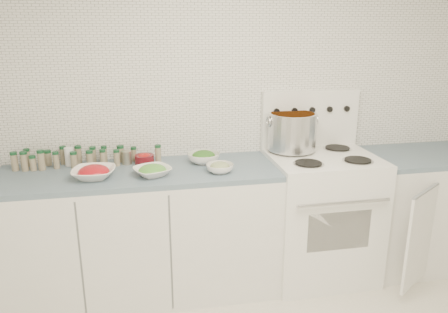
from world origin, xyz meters
TOP-DOWN VIEW (x-y plane):
  - room_walls at (0.00, 0.00)m, footprint 3.54×3.04m
  - counter_left at (-0.82, 1.19)m, footprint 1.85×0.62m
  - stove at (0.48, 1.19)m, footprint 0.76×0.70m
  - counter_right at (1.30, 1.19)m, footprint 0.89×0.85m
  - stock_pot at (0.30, 1.35)m, footprint 0.38×0.35m
  - bowl_tomato at (-1.10, 1.10)m, footprint 0.30×0.30m
  - bowl_snowpea at (-0.74, 1.08)m, footprint 0.30×0.30m
  - bowl_broccoli at (-0.37, 1.29)m, footprint 0.29×0.29m
  - bowl_zucchini at (-0.30, 1.06)m, footprint 0.20×0.20m
  - bowl_pepper at (-0.78, 1.34)m, footprint 0.13×0.13m
  - salt_canister at (-1.29, 1.41)m, footprint 0.08×0.08m
  - tin_can at (-0.90, 1.36)m, footprint 0.09×0.09m
  - spice_cluster at (-1.25, 1.39)m, footprint 0.99×0.16m

SIDE VIEW (x-z plane):
  - counter_right at x=1.30m, z-range 0.00..0.90m
  - counter_left at x=-0.82m, z-range 0.00..0.90m
  - stove at x=0.48m, z-range -0.18..1.18m
  - bowl_snowpea at x=-0.74m, z-range 0.89..0.97m
  - bowl_zucchini at x=-0.30m, z-range 0.90..0.97m
  - bowl_tomato at x=-1.10m, z-range 0.89..0.98m
  - bowl_pepper at x=-0.78m, z-range 0.90..0.98m
  - bowl_broccoli at x=-0.37m, z-range 0.90..0.99m
  - tin_can at x=-0.90m, z-range 0.90..0.99m
  - spice_cluster at x=-1.25m, z-range 0.89..1.03m
  - salt_canister at x=-1.29m, z-range 0.90..1.03m
  - stock_pot at x=0.30m, z-range 0.96..1.23m
  - room_walls at x=0.00m, z-range 0.30..2.82m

